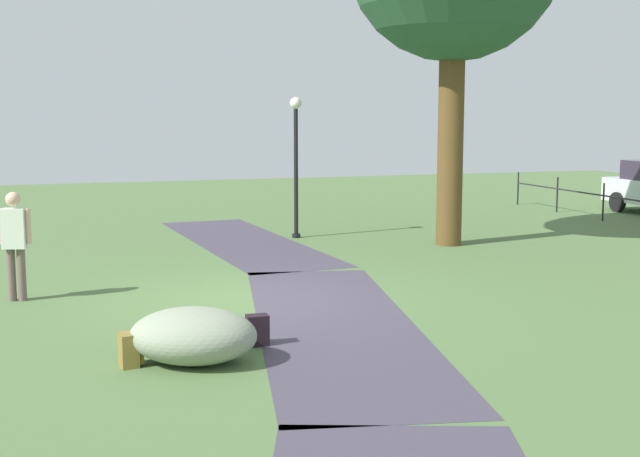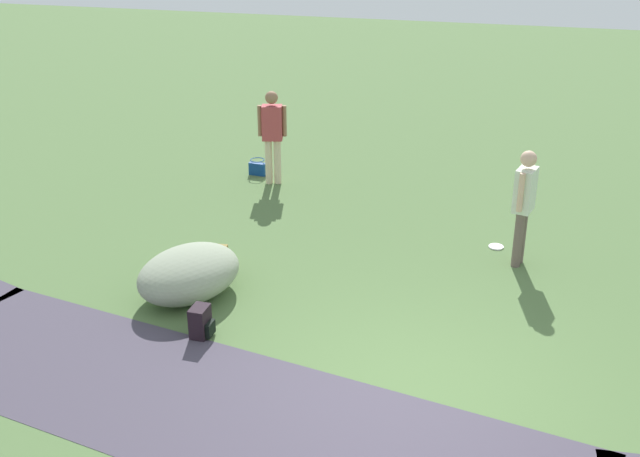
{
  "view_description": "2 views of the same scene",
  "coord_description": "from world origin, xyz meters",
  "px_view_note": "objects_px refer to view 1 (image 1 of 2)",
  "views": [
    {
      "loc": [
        13.02,
        -3.19,
        2.98
      ],
      "look_at": [
        -0.06,
        1.13,
        1.09
      ],
      "focal_mm": 47.79,
      "sensor_mm": 36.0,
      "label": 1
    },
    {
      "loc": [
        -0.83,
        7.19,
        5.24
      ],
      "look_at": [
        1.36,
        -1.48,
        1.22
      ],
      "focal_mm": 44.58,
      "sensor_mm": 36.0,
      "label": 2
    }
  ],
  "objects_px": {
    "lamp_post": "(296,151)",
    "man_near_boulder": "(15,238)",
    "spare_backpack_on_lawn": "(130,350)",
    "backpack_by_boulder": "(257,331)",
    "lawn_boulder": "(193,336)"
  },
  "relations": [
    {
      "from": "lamp_post",
      "to": "man_near_boulder",
      "type": "height_order",
      "value": "lamp_post"
    },
    {
      "from": "lamp_post",
      "to": "man_near_boulder",
      "type": "relative_size",
      "value": 1.91
    },
    {
      "from": "man_near_boulder",
      "to": "spare_backpack_on_lawn",
      "type": "relative_size",
      "value": 4.35
    },
    {
      "from": "lamp_post",
      "to": "backpack_by_boulder",
      "type": "bearing_deg",
      "value": -19.73
    },
    {
      "from": "lamp_post",
      "to": "spare_backpack_on_lawn",
      "type": "distance_m",
      "value": 10.67
    },
    {
      "from": "lamp_post",
      "to": "lawn_boulder",
      "type": "relative_size",
      "value": 1.79
    },
    {
      "from": "lawn_boulder",
      "to": "man_near_boulder",
      "type": "distance_m",
      "value": 4.79
    },
    {
      "from": "lawn_boulder",
      "to": "backpack_by_boulder",
      "type": "xyz_separation_m",
      "value": [
        -0.53,
        0.92,
        -0.14
      ]
    },
    {
      "from": "man_near_boulder",
      "to": "spare_backpack_on_lawn",
      "type": "height_order",
      "value": "man_near_boulder"
    },
    {
      "from": "lawn_boulder",
      "to": "man_near_boulder",
      "type": "relative_size",
      "value": 1.07
    },
    {
      "from": "backpack_by_boulder",
      "to": "spare_backpack_on_lawn",
      "type": "xyz_separation_m",
      "value": [
        0.42,
        -1.66,
        0.0
      ]
    },
    {
      "from": "man_near_boulder",
      "to": "lamp_post",
      "type": "bearing_deg",
      "value": 129.9
    },
    {
      "from": "backpack_by_boulder",
      "to": "spare_backpack_on_lawn",
      "type": "height_order",
      "value": "same"
    },
    {
      "from": "lawn_boulder",
      "to": "spare_backpack_on_lawn",
      "type": "height_order",
      "value": "lawn_boulder"
    },
    {
      "from": "lawn_boulder",
      "to": "man_near_boulder",
      "type": "bearing_deg",
      "value": -154.07
    }
  ]
}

